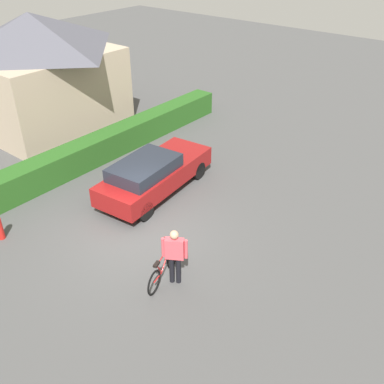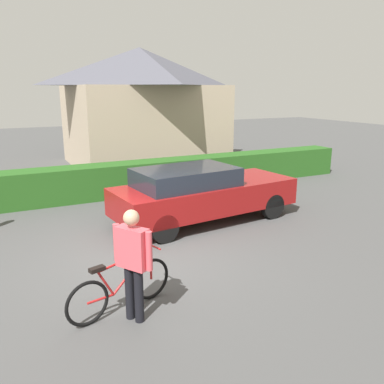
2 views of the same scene
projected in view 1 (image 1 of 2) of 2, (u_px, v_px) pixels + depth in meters
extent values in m
plane|color=#484848|center=(142.00, 235.00, 13.05)|extent=(60.00, 60.00, 0.00)
cube|color=#25571B|center=(45.00, 172.00, 15.31)|extent=(18.41, 0.90, 1.00)
cube|color=tan|center=(41.00, 88.00, 19.42)|extent=(5.75, 5.68, 3.35)
pyramid|color=#4C4C56|center=(30.00, 31.00, 18.13)|extent=(6.04, 5.96, 1.52)
cube|color=maroon|center=(156.00, 175.00, 14.84)|extent=(4.74, 2.14, 0.65)
cube|color=#1E232D|center=(145.00, 168.00, 14.15)|extent=(2.48, 1.71, 0.43)
cylinder|color=black|center=(165.00, 160.00, 16.47)|extent=(0.65, 0.24, 0.64)
cylinder|color=black|center=(199.00, 170.00, 15.77)|extent=(0.65, 0.24, 0.64)
cylinder|color=black|center=(109.00, 197.00, 14.25)|extent=(0.65, 0.24, 0.64)
cylinder|color=black|center=(145.00, 211.00, 13.56)|extent=(0.65, 0.24, 0.64)
torus|color=black|center=(173.00, 256.00, 11.71)|extent=(0.65, 0.23, 0.66)
torus|color=black|center=(154.00, 283.00, 10.85)|extent=(0.65, 0.23, 0.66)
cylinder|color=#B21E1E|center=(167.00, 256.00, 11.30)|extent=(0.69, 0.23, 0.59)
cylinder|color=#B21E1E|center=(159.00, 269.00, 10.98)|extent=(0.27, 0.11, 0.46)
cylinder|color=#B21E1E|center=(164.00, 254.00, 11.09)|extent=(0.85, 0.28, 0.13)
cylinder|color=#B21E1E|center=(158.00, 278.00, 11.02)|extent=(0.41, 0.15, 0.05)
cylinder|color=#B21E1E|center=(172.00, 248.00, 11.57)|extent=(0.04, 0.04, 0.54)
cube|color=black|center=(157.00, 264.00, 10.75)|extent=(0.24, 0.16, 0.06)
cylinder|color=#B21E1E|center=(172.00, 239.00, 11.41)|extent=(0.16, 0.49, 0.03)
cylinder|color=black|center=(172.00, 269.00, 11.15)|extent=(0.13, 0.13, 0.81)
cylinder|color=black|center=(178.00, 270.00, 11.14)|extent=(0.13, 0.13, 0.81)
cube|color=#DB4C56|center=(175.00, 249.00, 10.78)|extent=(0.42, 0.51, 0.58)
sphere|color=tan|center=(174.00, 235.00, 10.55)|extent=(0.22, 0.22, 0.22)
cylinder|color=#DB4C56|center=(163.00, 247.00, 10.80)|extent=(0.09, 0.09, 0.55)
cylinder|color=#DB4C56|center=(186.00, 249.00, 10.74)|extent=(0.09, 0.09, 0.55)
cylinder|color=red|center=(0.00, 229.00, 12.73)|extent=(0.20, 0.20, 0.70)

